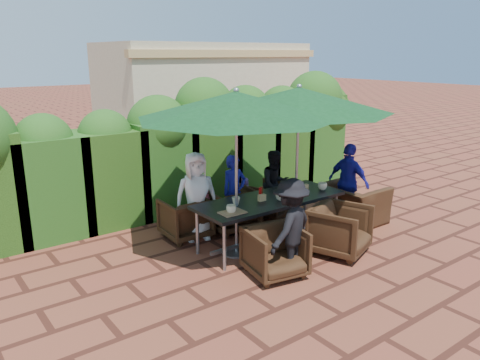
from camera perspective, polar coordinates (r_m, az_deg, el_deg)
ground at (r=7.49m, az=2.30°, el=-7.71°), size 80.00×80.00×0.00m
dining_table at (r=7.25m, az=3.69°, el=-2.81°), size 2.43×0.90×0.75m
umbrella_left at (r=6.56m, az=-0.47°, el=9.08°), size 2.85×2.85×2.46m
umbrella_right at (r=7.39m, az=7.19°, el=9.66°), size 2.91×2.91×2.46m
chair_far_left at (r=7.64m, az=-6.68°, el=-4.41°), size 0.73×0.69×0.73m
chair_far_mid at (r=7.91m, az=-0.97°, el=-3.38°), size 0.84×0.79×0.78m
chair_far_right at (r=8.57m, az=3.64°, el=-2.22°), size 0.85×0.83×0.70m
chair_near_left at (r=6.34m, az=4.31°, el=-8.49°), size 0.83×0.79×0.74m
chair_near_right at (r=7.15m, az=12.10°, el=-5.69°), size 1.00×0.97×0.81m
chair_end_right at (r=8.52m, az=13.68°, el=-2.07°), size 0.67×1.02×0.89m
adult_far_left at (r=7.49m, az=-5.35°, el=-1.96°), size 0.79×0.61×1.42m
adult_far_mid at (r=7.96m, az=-0.72°, el=-1.45°), size 0.47×0.39×1.27m
adult_far_right at (r=8.43m, az=4.32°, el=-0.58°), size 0.65×0.46×1.25m
adult_near_left at (r=6.29m, az=6.16°, el=-5.77°), size 0.94×0.66×1.34m
adult_end_right at (r=8.50m, az=13.09°, el=-0.30°), size 0.49×0.86×1.40m
child_left at (r=7.84m, az=-4.11°, el=-3.46°), size 0.36×0.33×0.82m
child_right at (r=8.41m, az=0.75°, el=-2.27°), size 0.34×0.31×0.78m
pedestrian_a at (r=11.29m, az=-4.65°, el=4.40°), size 1.55×0.67×1.61m
pedestrian_b at (r=12.22m, az=-1.54°, el=5.54°), size 0.97×0.87×1.72m
pedestrian_c at (r=12.44m, az=1.45°, el=5.66°), size 1.19×0.84×1.70m
cup_a at (r=6.55m, az=-1.07°, el=-3.56°), size 0.15×0.15×0.11m
cup_b at (r=6.90m, az=-0.50°, el=-2.56°), size 0.12×0.12×0.12m
cup_c at (r=7.13m, az=5.05°, el=-1.93°), size 0.18×0.18×0.14m
cup_d at (r=7.71m, az=6.40°, el=-0.70°), size 0.13×0.13×0.13m
cup_e at (r=7.77m, az=10.01°, el=-0.75°), size 0.15×0.15×0.12m
ketchup_bottle at (r=7.21m, az=2.48°, el=-1.58°), size 0.04×0.04×0.17m
sauce_bottle at (r=7.27m, az=2.66°, el=-1.43°), size 0.04×0.04×0.17m
serving_tray at (r=6.56m, az=-0.94°, el=-3.98°), size 0.35×0.25×0.02m
number_block_left at (r=7.08m, az=2.69°, el=-2.18°), size 0.12×0.06×0.10m
number_block_right at (r=7.69m, az=7.89°, el=-0.90°), size 0.12×0.06×0.10m
hedge_wall at (r=8.92m, az=-7.51°, el=4.82°), size 9.10×1.60×2.53m
building at (r=14.68m, az=-4.40°, el=10.08°), size 6.20×3.08×3.20m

